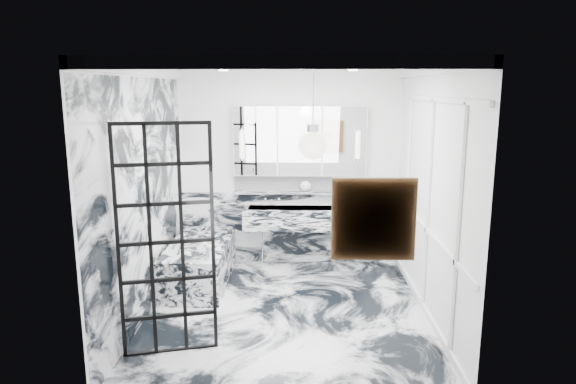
{
  "coord_description": "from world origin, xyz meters",
  "views": [
    {
      "loc": [
        0.16,
        -5.59,
        2.57
      ],
      "look_at": [
        0.01,
        0.5,
        1.32
      ],
      "focal_mm": 32.0,
      "sensor_mm": 36.0,
      "label": 1
    }
  ],
  "objects_px": {
    "crittall_door": "(166,242)",
    "bathtub": "(200,263)",
    "trough_sink": "(299,218)",
    "mirror_cabinet": "(300,141)"
  },
  "relations": [
    {
      "from": "crittall_door",
      "to": "bathtub",
      "type": "bearing_deg",
      "value": 77.99
    },
    {
      "from": "mirror_cabinet",
      "to": "crittall_door",
      "type": "bearing_deg",
      "value": -115.32
    },
    {
      "from": "mirror_cabinet",
      "to": "bathtub",
      "type": "xyz_separation_m",
      "value": [
        -1.32,
        -0.83,
        -1.54
      ]
    },
    {
      "from": "crittall_door",
      "to": "trough_sink",
      "type": "relative_size",
      "value": 1.41
    },
    {
      "from": "crittall_door",
      "to": "bathtub",
      "type": "xyz_separation_m",
      "value": [
        -0.06,
        1.84,
        -0.85
      ]
    },
    {
      "from": "crittall_door",
      "to": "trough_sink",
      "type": "height_order",
      "value": "crittall_door"
    },
    {
      "from": "crittall_door",
      "to": "bathtub",
      "type": "relative_size",
      "value": 1.37
    },
    {
      "from": "mirror_cabinet",
      "to": "bathtub",
      "type": "height_order",
      "value": "mirror_cabinet"
    },
    {
      "from": "trough_sink",
      "to": "crittall_door",
      "type": "bearing_deg",
      "value": -116.81
    },
    {
      "from": "mirror_cabinet",
      "to": "bathtub",
      "type": "distance_m",
      "value": 2.2
    }
  ]
}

